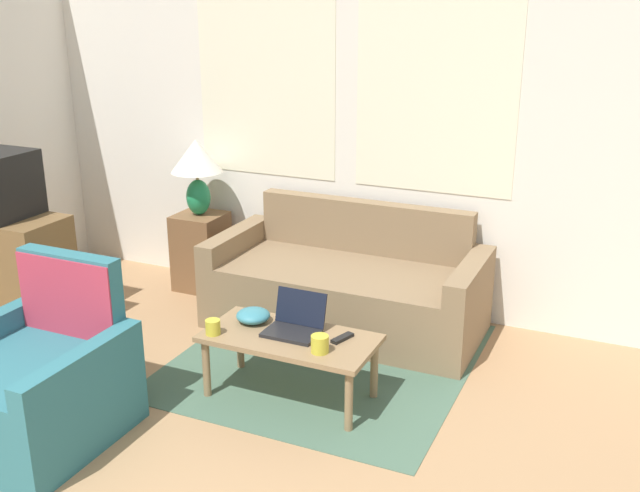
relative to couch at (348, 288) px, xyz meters
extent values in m
cube|color=white|center=(-0.13, 0.44, 1.04)|extent=(6.06, 0.05, 2.60)
cube|color=white|center=(-0.83, 0.42, 1.29)|extent=(1.10, 0.01, 1.30)
cube|color=white|center=(0.43, 0.42, 1.29)|extent=(1.10, 0.01, 1.30)
cube|color=#476651|center=(0.08, -0.56, -0.26)|extent=(1.75, 1.86, 0.01)
cube|color=#846B4C|center=(0.00, -0.06, -0.04)|extent=(1.56, 0.84, 0.44)
cube|color=#846B4C|center=(0.00, 0.30, 0.14)|extent=(1.56, 0.12, 0.81)
cube|color=#846B4C|center=(-0.85, -0.06, 0.03)|extent=(0.14, 0.84, 0.59)
cube|color=#846B4C|center=(0.85, -0.06, 0.03)|extent=(0.14, 0.84, 0.59)
cube|color=#2D6B75|center=(-0.94, -1.97, -0.04)|extent=(0.62, 0.83, 0.45)
cube|color=#2D6B75|center=(-0.94, -1.61, 0.18)|extent=(0.62, 0.10, 0.90)
cube|color=#2D6B75|center=(-0.58, -1.97, 0.02)|extent=(0.10, 0.83, 0.57)
cube|color=#B23347|center=(-0.94, -1.66, 0.29)|extent=(0.61, 0.01, 0.65)
cube|color=brown|center=(-2.14, -0.98, 0.13)|extent=(0.94, 0.44, 0.79)
cube|color=brown|center=(-1.30, 0.16, 0.03)|extent=(0.35, 0.35, 0.59)
ellipsoid|color=#1E8451|center=(-1.30, 0.16, 0.47)|extent=(0.18, 0.18, 0.27)
cylinder|color=tan|center=(-1.30, 0.16, 0.63)|extent=(0.02, 0.02, 0.06)
cone|color=white|center=(-1.30, 0.16, 0.78)|extent=(0.39, 0.39, 0.24)
cube|color=#8E704C|center=(0.08, -1.06, 0.10)|extent=(0.97, 0.48, 0.03)
cylinder|color=#8E704C|center=(-0.36, -1.25, -0.09)|extent=(0.04, 0.04, 0.35)
cylinder|color=#8E704C|center=(0.51, -1.25, -0.09)|extent=(0.04, 0.04, 0.35)
cylinder|color=#8E704C|center=(-0.36, -0.87, -0.09)|extent=(0.04, 0.04, 0.35)
cylinder|color=#8E704C|center=(0.51, -0.87, -0.09)|extent=(0.04, 0.04, 0.35)
cube|color=black|center=(0.08, -1.04, 0.13)|extent=(0.30, 0.20, 0.02)
cube|color=black|center=(0.08, -0.92, 0.23)|extent=(0.30, 0.06, 0.20)
cylinder|color=gold|center=(0.31, -1.17, 0.16)|extent=(0.10, 0.10, 0.10)
cylinder|color=gold|center=(-0.32, -1.21, 0.16)|extent=(0.08, 0.08, 0.08)
ellipsoid|color=teal|center=(-0.20, -0.98, 0.16)|extent=(0.20, 0.20, 0.08)
cube|color=black|center=(0.37, -0.98, 0.13)|extent=(0.09, 0.16, 0.02)
camera|label=1|loc=(1.79, -4.43, 1.93)|focal=42.00mm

